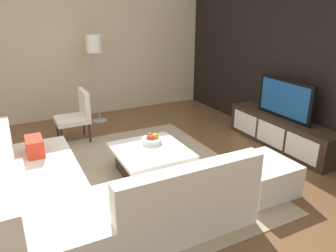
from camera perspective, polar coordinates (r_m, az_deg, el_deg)
The scene contains 12 objects.
ground_plane at distance 4.41m, azimuth -3.72°, elevation -9.31°, with size 14.00×14.00×0.00m, color brown.
feature_wall_back at distance 5.53m, azimuth 22.96°, elevation 10.70°, with size 6.40×0.12×2.80m, color black.
side_wall_left at distance 6.98m, azimuth -13.29°, elevation 13.43°, with size 0.12×5.20×2.80m, color beige.
area_rug at distance 4.49m, azimuth -4.24°, elevation -8.69°, with size 3.34×2.58×0.01m, color tan.
media_console at distance 5.59m, azimuth 19.33°, elevation -1.02°, with size 2.03×0.46×0.50m.
television at distance 5.42m, azimuth 20.02°, elevation 4.55°, with size 1.08×0.06×0.63m.
sectional_couch at distance 3.61m, azimuth -13.37°, elevation -11.91°, with size 2.43×2.38×0.82m.
coffee_table at distance 4.43m, azimuth -3.11°, elevation -6.19°, with size 0.98×0.94×0.38m.
accent_chair_near at distance 5.68m, azimuth -15.78°, elevation 2.24°, with size 0.52×0.54×0.87m.
floor_lamp at distance 6.35m, azimuth -12.92°, elevation 12.97°, with size 0.30×0.30×1.70m.
ottoman at distance 4.21m, azimuth 16.33°, elevation -8.54°, with size 0.70×0.70×0.40m, color silver.
fruit_bowl at distance 4.52m, azimuth -2.91°, elevation -2.38°, with size 0.28×0.28×0.14m.
Camera 1 is at (3.53, -1.49, 2.18)m, focal length 34.36 mm.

